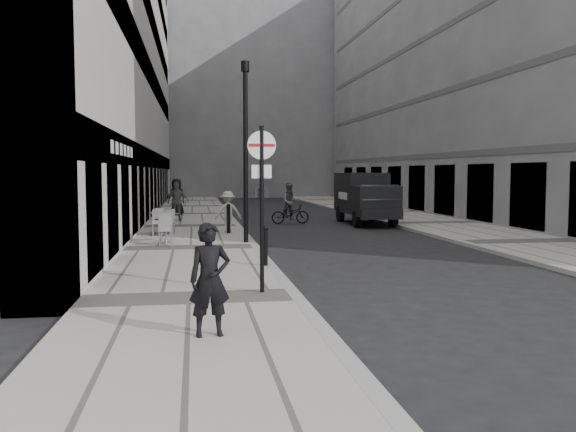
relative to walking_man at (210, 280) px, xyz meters
name	(u,v)px	position (x,y,z in m)	size (l,w,h in m)	color
ground	(325,339)	(1.68, 0.01, -0.92)	(120.00, 120.00, 0.00)	black
sidewalk	(192,227)	(-0.32, 18.01, -0.86)	(4.00, 60.00, 0.12)	gray
far_sidewalk	(433,223)	(10.68, 18.01, -0.86)	(4.00, 60.00, 0.12)	gray
building_left	(112,45)	(-4.32, 24.51, 8.08)	(4.00, 45.00, 18.00)	#B6B0A6
building_right	(476,38)	(15.68, 24.51, 9.08)	(6.00, 45.00, 20.00)	gray
building_far	(225,90)	(3.18, 56.01, 10.08)	(24.00, 16.00, 22.00)	gray
walking_man	(210,280)	(0.00, 0.00, 0.00)	(0.59, 0.39, 1.61)	black
sign_post	(262,186)	(1.08, 3.02, 1.25)	(0.55, 0.09, 3.20)	black
lamppost	(246,142)	(1.48, 11.39, 2.47)	(0.26, 0.26, 5.89)	black
bollard_near	(229,220)	(1.08, 14.45, -0.29)	(0.14, 0.14, 1.03)	black
bollard_far	(265,247)	(1.53, 6.33, -0.34)	(0.12, 0.12, 0.93)	black
panel_van	(365,195)	(7.68, 18.97, 0.42)	(1.95, 5.09, 2.39)	black
cyclist	(290,208)	(4.25, 19.54, -0.17)	(1.82, 0.75, 1.92)	black
pedestrian_a	(177,202)	(-1.00, 20.46, 0.12)	(1.08, 0.45, 1.84)	slate
pedestrian_b	(228,212)	(1.08, 14.82, -0.02)	(1.02, 0.59, 1.58)	#AFACA2
pedestrian_c	(177,197)	(-1.12, 24.44, 0.18)	(0.96, 0.63, 1.97)	black
cafe_table_near	(170,221)	(-1.12, 15.24, -0.38)	(0.66, 1.49, 0.85)	#BABABD
cafe_table_mid	(158,222)	(-1.52, 14.45, -0.33)	(0.73, 1.64, 0.93)	silver
cafe_table_far	(166,229)	(-1.12, 11.45, -0.32)	(0.74, 1.68, 0.96)	#A8A8AA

